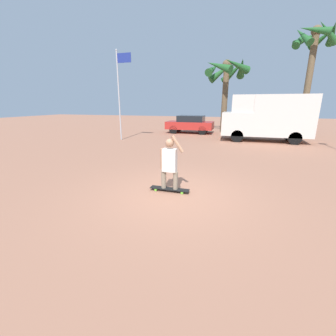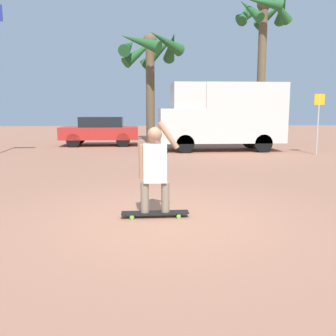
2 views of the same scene
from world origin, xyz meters
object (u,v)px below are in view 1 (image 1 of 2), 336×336
palm_tree_near_van (313,48)px  palm_tree_center_background (227,74)px  skateboard (170,189)px  person_skateboarder (170,161)px  flagpole (120,89)px  camper_van (268,117)px  parked_car_red (190,124)px

palm_tree_near_van → palm_tree_center_background: (-6.00, 0.95, -1.36)m
skateboard → palm_tree_center_background: 16.06m
person_skateboarder → palm_tree_center_background: palm_tree_center_background is taller
palm_tree_center_background → flagpole: size_ratio=1.06×
person_skateboarder → palm_tree_center_background: 15.83m
person_skateboarder → flagpole: bearing=125.6°
flagpole → skateboard: bearing=-54.4°
camper_van → parked_car_red: size_ratio=1.40×
palm_tree_center_background → parked_car_red: bearing=-147.6°
camper_van → parked_car_red: (-5.82, 2.90, -0.84)m
flagpole → palm_tree_center_background: bearing=46.9°
skateboard → person_skateboarder: bearing=180.0°
palm_tree_near_van → palm_tree_center_background: size_ratio=1.27×
person_skateboarder → camper_van: bearing=71.5°
camper_van → palm_tree_near_van: size_ratio=0.70×
person_skateboarder → palm_tree_near_van: bearing=65.7°
flagpole → parked_car_red: bearing=54.1°
camper_van → flagpole: (-9.58, -2.30, 1.77)m
person_skateboarder → palm_tree_near_van: palm_tree_near_van is taller
skateboard → flagpole: bearing=125.6°
flagpole → person_skateboarder: bearing=-54.4°
person_skateboarder → parked_car_red: bearing=99.3°
palm_tree_near_van → parked_car_red: bearing=-174.9°
palm_tree_center_background → flagpole: bearing=-133.1°
camper_van → palm_tree_near_van: (2.90, 3.67, 4.65)m
palm_tree_near_van → palm_tree_center_background: bearing=171.0°
person_skateboarder → parked_car_red: person_skateboarder is taller
skateboard → camper_van: camper_van is taller
person_skateboarder → palm_tree_near_van: 16.64m
camper_van → palm_tree_center_background: (-3.11, 4.63, 3.30)m
palm_tree_near_van → palm_tree_center_background: 6.23m
palm_tree_near_van → palm_tree_center_background: palm_tree_near_van is taller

